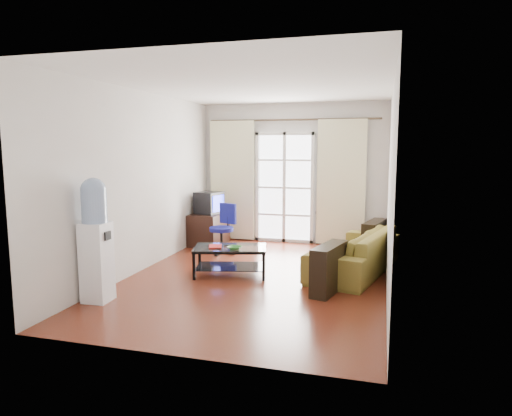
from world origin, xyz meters
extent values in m
plane|color=maroon|center=(0.00, 0.00, 0.00)|extent=(5.20, 5.20, 0.00)
plane|color=white|center=(0.00, 0.00, 2.70)|extent=(5.20, 5.20, 0.00)
cube|color=silver|center=(0.00, 2.60, 1.35)|extent=(3.60, 0.02, 2.70)
cube|color=silver|center=(0.00, -2.60, 1.35)|extent=(3.60, 0.02, 2.70)
cube|color=silver|center=(-1.80, 0.00, 1.35)|extent=(0.02, 5.20, 2.70)
cube|color=silver|center=(1.80, 0.00, 1.35)|extent=(0.02, 5.20, 2.70)
cube|color=white|center=(-0.15, 2.56, 1.07)|extent=(1.01, 0.02, 2.04)
cube|color=white|center=(-0.15, 2.54, 1.07)|extent=(1.16, 0.06, 2.15)
cylinder|color=#4C3F2D|center=(0.00, 2.50, 2.38)|extent=(3.30, 0.04, 0.04)
cube|color=beige|center=(-1.20, 2.48, 1.20)|extent=(0.90, 0.07, 2.35)
cube|color=beige|center=(0.95, 2.48, 1.20)|extent=(0.90, 0.07, 2.35)
cube|color=gray|center=(0.80, 2.50, 0.33)|extent=(0.64, 0.12, 0.64)
imported|color=brown|center=(1.34, 0.69, 0.31)|extent=(2.54, 1.84, 0.63)
cube|color=silver|center=(-0.41, 0.01, 0.42)|extent=(1.15, 0.83, 0.01)
cube|color=black|center=(-0.41, 0.01, 0.13)|extent=(1.08, 0.76, 0.01)
cube|color=black|center=(-0.82, -0.37, 0.21)|extent=(0.05, 0.05, 0.42)
cube|color=black|center=(0.13, -0.13, 0.21)|extent=(0.05, 0.05, 0.42)
cube|color=black|center=(-0.95, 0.15, 0.21)|extent=(0.05, 0.05, 0.42)
cube|color=black|center=(0.00, 0.39, 0.21)|extent=(0.05, 0.05, 0.42)
imported|color=green|center=(-0.29, -0.14, 0.45)|extent=(0.24, 0.24, 0.05)
imported|color=#A51430|center=(-0.69, -0.11, 0.43)|extent=(0.34, 0.36, 0.02)
cube|color=black|center=(-0.45, 0.06, 0.43)|extent=(0.16, 0.10, 0.02)
cube|color=black|center=(-1.49, 1.91, 0.30)|extent=(0.59, 0.85, 0.61)
cube|color=black|center=(-1.47, 1.89, 0.81)|extent=(0.51, 0.54, 0.41)
cube|color=#0C19E5|center=(-1.27, 1.83, 0.81)|extent=(0.11, 0.35, 0.31)
cube|color=black|center=(-1.65, 1.93, 0.81)|extent=(0.20, 0.33, 0.27)
cylinder|color=black|center=(-1.01, 1.29, 0.22)|extent=(0.05, 0.05, 0.44)
cylinder|color=navy|center=(-1.01, 1.29, 0.43)|extent=(0.42, 0.42, 0.07)
cube|color=navy|center=(-0.95, 1.48, 0.69)|extent=(0.34, 0.16, 0.36)
cube|color=white|center=(-1.60, -1.50, 0.49)|extent=(0.32, 0.32, 0.97)
cylinder|color=#809BC6|center=(-1.60, -1.50, 1.17)|extent=(0.30, 0.30, 0.39)
sphere|color=#809BC6|center=(-1.60, -1.50, 1.36)|extent=(0.30, 0.30, 0.30)
cube|color=black|center=(-1.45, -1.49, 0.82)|extent=(0.05, 0.12, 0.10)
camera|label=1|loc=(1.71, -6.16, 1.88)|focal=32.00mm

